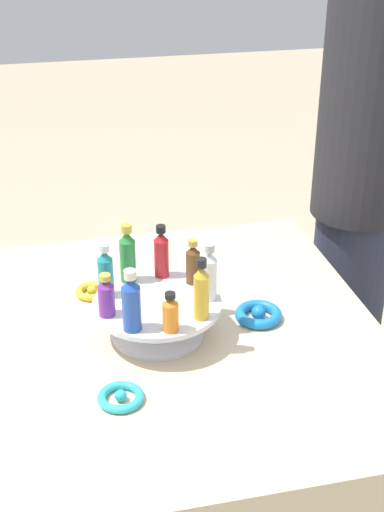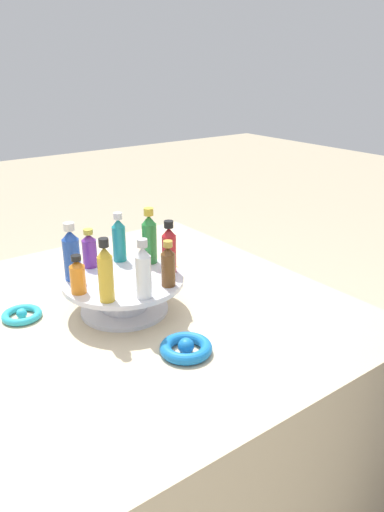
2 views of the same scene
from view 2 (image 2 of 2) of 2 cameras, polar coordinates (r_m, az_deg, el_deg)
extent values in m
cube|color=beige|center=(1.48, -6.97, -18.53)|extent=(1.06, 1.06, 0.72)
cylinder|color=silver|center=(1.28, -7.70, -6.01)|extent=(0.22, 0.22, 0.01)
cylinder|color=silver|center=(1.26, -7.79, -4.45)|extent=(0.12, 0.12, 0.07)
cylinder|color=silver|center=(1.25, -7.88, -2.81)|extent=(0.30, 0.30, 0.01)
cylinder|color=silver|center=(1.12, -5.55, -2.42)|extent=(0.04, 0.04, 0.10)
cone|color=silver|center=(1.10, -5.67, 0.51)|extent=(0.03, 0.03, 0.02)
cylinder|color=#B2B2B7|center=(1.09, -5.71, 1.49)|extent=(0.02, 0.02, 0.02)
cylinder|color=brown|center=(1.18, -2.73, -1.58)|extent=(0.03, 0.03, 0.08)
cone|color=brown|center=(1.16, -2.77, 0.65)|extent=(0.03, 0.03, 0.02)
cylinder|color=#B79338|center=(1.16, -2.79, 1.40)|extent=(0.02, 0.02, 0.01)
cylinder|color=#B21E23|center=(1.25, -2.62, 0.24)|extent=(0.04, 0.04, 0.10)
cone|color=#B21E23|center=(1.23, -2.67, 2.79)|extent=(0.03, 0.03, 0.02)
cylinder|color=black|center=(1.23, -2.69, 3.64)|extent=(0.02, 0.02, 0.02)
cylinder|color=#288438|center=(1.31, -4.87, 1.45)|extent=(0.04, 0.04, 0.11)
cone|color=#288438|center=(1.29, -4.96, 4.16)|extent=(0.04, 0.04, 0.02)
cylinder|color=gold|center=(1.29, -4.99, 5.06)|extent=(0.03, 0.03, 0.02)
cylinder|color=teal|center=(1.34, -8.32, 1.40)|extent=(0.04, 0.04, 0.10)
cone|color=teal|center=(1.32, -8.45, 3.77)|extent=(0.03, 0.03, 0.02)
cylinder|color=silver|center=(1.31, -8.50, 4.56)|extent=(0.02, 0.02, 0.02)
cylinder|color=#702D93|center=(1.31, -11.61, 0.30)|extent=(0.04, 0.04, 0.07)
cone|color=#702D93|center=(1.30, -11.75, 2.13)|extent=(0.04, 0.04, 0.02)
cylinder|color=gold|center=(1.29, -11.80, 2.74)|extent=(0.02, 0.02, 0.01)
cylinder|color=#234CAD|center=(1.24, -13.56, -0.37)|extent=(0.04, 0.04, 0.10)
cone|color=#234CAD|center=(1.22, -13.82, 2.37)|extent=(0.04, 0.04, 0.02)
cylinder|color=silver|center=(1.22, -13.90, 3.29)|extent=(0.03, 0.03, 0.02)
cylinder|color=orange|center=(1.18, -12.90, -2.63)|extent=(0.04, 0.04, 0.07)
cone|color=orange|center=(1.16, -13.07, -0.81)|extent=(0.03, 0.03, 0.01)
cylinder|color=black|center=(1.15, -13.12, -0.20)|extent=(0.02, 0.02, 0.01)
cylinder|color=gold|center=(1.12, -9.79, -2.60)|extent=(0.03, 0.03, 0.11)
cone|color=gold|center=(1.09, -10.01, 0.48)|extent=(0.03, 0.03, 0.02)
cylinder|color=black|center=(1.09, -10.08, 1.52)|extent=(0.02, 0.02, 0.02)
torus|color=#2DB7CC|center=(1.30, -18.87, -6.38)|extent=(0.10, 0.10, 0.02)
sphere|color=#2DB7CC|center=(1.30, -18.89, -6.24)|extent=(0.03, 0.03, 0.03)
torus|color=blue|center=(1.10, -0.69, -10.47)|extent=(0.11, 0.11, 0.03)
sphere|color=blue|center=(1.09, -0.69, -10.24)|extent=(0.04, 0.04, 0.04)
torus|color=gold|center=(1.48, -3.11, -1.68)|extent=(0.08, 0.08, 0.02)
sphere|color=gold|center=(1.48, -3.11, -1.55)|extent=(0.03, 0.03, 0.03)
camera|label=1|loc=(1.53, -77.53, 19.59)|focal=50.00mm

